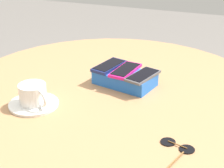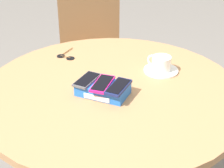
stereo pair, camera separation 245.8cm
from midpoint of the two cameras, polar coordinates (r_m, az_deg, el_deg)
name	(u,v)px [view 1 (the left image)]	position (r m, az deg, el deg)	size (l,w,h in m)	color
round_table	(112,116)	(0.78, -25.67, -69.62)	(1.08, 1.08, 0.74)	#2D2D2D
phone_box	(125,78)	(0.64, -17.88, -68.32)	(0.22, 0.16, 0.05)	blue
phone_gray	(143,75)	(0.62, -4.78, -72.98)	(0.10, 0.15, 0.01)	#515156
phone_magenta	(125,70)	(0.62, -18.03, -68.04)	(0.08, 0.15, 0.01)	#D11975
phone_navy	(109,66)	(0.62, -26.86, -63.02)	(0.10, 0.15, 0.01)	navy
saucer	(34,104)	(0.78, -74.74, -61.32)	(0.15, 0.15, 0.01)	white
coffee_cup	(33,94)	(0.74, -77.27, -60.53)	(0.11, 0.08, 0.06)	white
sunglasses	(177,147)	(0.79, 155.50, -81.51)	(0.09, 0.14, 0.01)	black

